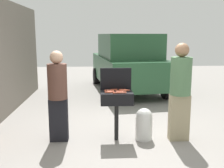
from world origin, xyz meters
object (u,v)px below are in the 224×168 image
(hot_dog_6, at_px, (116,93))
(hot_dog_10, at_px, (123,91))
(hot_dog_9, at_px, (123,93))
(person_left, at_px, (58,93))
(hot_dog_4, at_px, (119,91))
(hot_dog_5, at_px, (114,90))
(bbq_grill, at_px, (116,99))
(propane_tank, at_px, (144,123))
(hot_dog_1, at_px, (126,90))
(hot_dog_12, at_px, (124,90))
(hot_dog_8, at_px, (120,92))
(parked_minivan, at_px, (127,62))
(hot_dog_3, at_px, (110,92))
(person_right, at_px, (180,89))
(hot_dog_11, at_px, (111,92))
(hot_dog_2, at_px, (122,90))
(hot_dog_0, at_px, (108,92))
(hot_dog_7, at_px, (111,91))
(hot_dog_13, at_px, (108,91))

(hot_dog_6, bearing_deg, hot_dog_10, 43.77)
(hot_dog_9, relative_size, person_left, 0.08)
(hot_dog_4, height_order, hot_dog_5, same)
(bbq_grill, distance_m, propane_tank, 0.71)
(hot_dog_1, xyz_separation_m, hot_dog_12, (-0.04, 0.04, 0.00))
(hot_dog_8, xyz_separation_m, parked_minivan, (0.67, 4.69, 0.07))
(parked_minivan, bearing_deg, hot_dog_3, 72.08)
(bbq_grill, bearing_deg, hot_dog_6, -95.12)
(hot_dog_6, height_order, person_right, person_right)
(hot_dog_6, height_order, hot_dog_11, same)
(propane_tank, bearing_deg, hot_dog_11, -174.79)
(hot_dog_9, distance_m, hot_dog_10, 0.12)
(hot_dog_2, bearing_deg, bbq_grill, -134.52)
(hot_dog_4, bearing_deg, hot_dog_3, -161.13)
(bbq_grill, xyz_separation_m, parked_minivan, (0.72, 4.61, 0.23))
(bbq_grill, bearing_deg, hot_dog_1, 15.68)
(hot_dog_10, xyz_separation_m, hot_dog_11, (-0.23, -0.05, 0.00))
(hot_dog_8, relative_size, hot_dog_12, 1.00)
(hot_dog_0, height_order, hot_dog_8, same)
(hot_dog_0, bearing_deg, bbq_grill, 33.29)
(hot_dog_3, bearing_deg, hot_dog_2, 34.75)
(hot_dog_9, height_order, person_left, person_left)
(hot_dog_7, xyz_separation_m, hot_dog_13, (-0.05, 0.03, 0.00))
(hot_dog_1, distance_m, hot_dog_11, 0.32)
(hot_dog_4, distance_m, hot_dog_13, 0.21)
(hot_dog_9, bearing_deg, person_right, 4.51)
(hot_dog_13, bearing_deg, hot_dog_10, -16.86)
(hot_dog_3, distance_m, propane_tank, 0.91)
(hot_dog_8, height_order, hot_dog_11, same)
(hot_dog_7, bearing_deg, bbq_grill, -15.28)
(hot_dog_12, relative_size, parked_minivan, 0.03)
(hot_dog_0, height_order, hot_dog_7, same)
(hot_dog_2, height_order, hot_dog_8, same)
(hot_dog_7, bearing_deg, hot_dog_0, -110.36)
(hot_dog_0, height_order, parked_minivan, parked_minivan)
(hot_dog_7, bearing_deg, hot_dog_1, 4.58)
(propane_tank, relative_size, person_right, 0.33)
(hot_dog_8, distance_m, hot_dog_9, 0.08)
(hot_dog_0, relative_size, parked_minivan, 0.03)
(hot_dog_10, bearing_deg, hot_dog_5, 136.03)
(hot_dog_2, xyz_separation_m, person_left, (-1.21, -0.10, -0.03))
(hot_dog_13, height_order, person_left, person_left)
(hot_dog_4, relative_size, hot_dog_9, 1.00)
(hot_dog_4, xyz_separation_m, parked_minivan, (0.67, 4.59, 0.07))
(hot_dog_7, bearing_deg, propane_tank, -3.50)
(bbq_grill, xyz_separation_m, hot_dog_12, (0.15, 0.09, 0.16))
(hot_dog_4, relative_size, propane_tank, 0.21)
(person_left, bearing_deg, hot_dog_4, -12.97)
(hot_dog_5, height_order, hot_dog_9, same)
(hot_dog_7, height_order, hot_dog_8, same)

